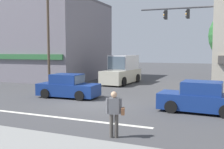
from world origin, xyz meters
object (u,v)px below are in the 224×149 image
object	(u,v)px
sedan_waiting_far	(68,87)
utility_pole_near_left	(48,37)
traffic_light_mast	(199,35)
box_truck_crossing_rightbound	(122,71)
pedestrian_foreground_with_bag	(115,111)
sedan_approaching_near	(200,98)

from	to	relation	value
sedan_waiting_far	utility_pole_near_left	bearing A→B (deg)	138.38
utility_pole_near_left	traffic_light_mast	world-z (taller)	utility_pole_near_left
box_truck_crossing_rightbound	pedestrian_foreground_with_bag	size ratio (longest dim) A/B	3.42
box_truck_crossing_rightbound	pedestrian_foreground_with_bag	world-z (taller)	box_truck_crossing_rightbound
utility_pole_near_left	box_truck_crossing_rightbound	bearing A→B (deg)	43.88
utility_pole_near_left	pedestrian_foreground_with_bag	xyz separation A→B (m)	(10.50, -10.45, -3.41)
box_truck_crossing_rightbound	sedan_waiting_far	size ratio (longest dim) A/B	1.37
traffic_light_mast	pedestrian_foreground_with_bag	xyz separation A→B (m)	(-2.01, -9.56, -3.22)
box_truck_crossing_rightbound	sedan_waiting_far	xyz separation A→B (m)	(-0.59, -8.80, -0.54)
sedan_approaching_near	pedestrian_foreground_with_bag	bearing A→B (deg)	-114.95
box_truck_crossing_rightbound	sedan_approaching_near	xyz separation A→B (m)	(7.96, -9.92, -0.54)
sedan_waiting_far	box_truck_crossing_rightbound	bearing A→B (deg)	86.17
sedan_approaching_near	pedestrian_foreground_with_bag	distance (m)	5.93
box_truck_crossing_rightbound	pedestrian_foreground_with_bag	distance (m)	16.25
sedan_approaching_near	traffic_light_mast	bearing A→B (deg)	96.67
sedan_approaching_near	sedan_waiting_far	bearing A→B (deg)	172.53
pedestrian_foreground_with_bag	box_truck_crossing_rightbound	bearing A→B (deg)	109.65
traffic_light_mast	utility_pole_near_left	bearing A→B (deg)	175.92
traffic_light_mast	box_truck_crossing_rightbound	size ratio (longest dim) A/B	1.09
utility_pole_near_left	traffic_light_mast	distance (m)	12.55
utility_pole_near_left	box_truck_crossing_rightbound	distance (m)	7.65
sedan_waiting_far	traffic_light_mast	bearing A→B (deg)	20.80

